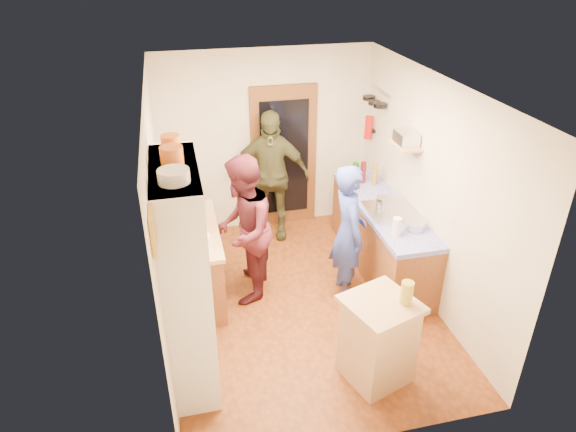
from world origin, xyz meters
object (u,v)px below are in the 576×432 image
object	(u,v)px
island_base	(377,342)
person_left	(247,228)
right_counter_base	(381,238)
person_hob	(352,233)
person_back	(271,176)
hutch_body	(186,278)

from	to	relation	value
island_base	person_left	bearing A→B (deg)	120.85
right_counter_base	person_hob	world-z (taller)	person_hob
person_back	person_left	bearing A→B (deg)	-98.54
person_hob	person_left	world-z (taller)	person_left
person_hob	person_back	bearing A→B (deg)	24.09
hutch_body	island_base	bearing A→B (deg)	-16.68
island_base	person_hob	size ratio (longest dim) A/B	0.51
person_back	person_hob	bearing A→B (deg)	-54.18
island_base	person_back	distance (m)	3.03
hutch_body	person_left	distance (m)	1.37
island_base	person_back	xyz separation A→B (m)	(-0.43, 2.95, 0.50)
right_counter_base	island_base	world-z (taller)	island_base
island_base	person_back	world-z (taller)	person_back
hutch_body	person_back	distance (m)	2.76
person_back	hutch_body	bearing A→B (deg)	-103.49
person_left	person_back	xyz separation A→B (m)	(0.55, 1.30, 0.04)
hutch_body	right_counter_base	xyz separation A→B (m)	(2.50, 1.30, -0.68)
hutch_body	person_left	world-z (taller)	hutch_body
person_hob	person_left	bearing A→B (deg)	78.76
hutch_body	right_counter_base	world-z (taller)	hutch_body
hutch_body	person_back	bearing A→B (deg)	62.09
hutch_body	right_counter_base	distance (m)	2.90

